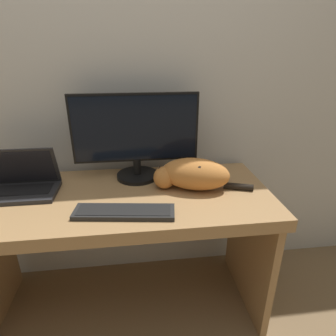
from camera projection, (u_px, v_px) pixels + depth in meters
name	position (u px, v px, depth m)	size (l,w,h in m)	color
wall_back	(114.00, 63.00, 1.45)	(6.40, 0.06, 2.60)	silver
desk	(121.00, 221.00, 1.40)	(1.46, 0.62, 0.73)	#A37A4C
monitor	(136.00, 136.00, 1.43)	(0.64, 0.22, 0.45)	black
laptop	(22.00, 184.00, 1.34)	(0.33, 0.21, 0.22)	#232326
external_keyboard	(124.00, 212.00, 1.18)	(0.43, 0.17, 0.02)	black
cat	(192.00, 174.00, 1.37)	(0.49, 0.27, 0.16)	#C67A38
small_toy	(217.00, 173.00, 1.52)	(0.04, 0.04, 0.04)	#2D6BB7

